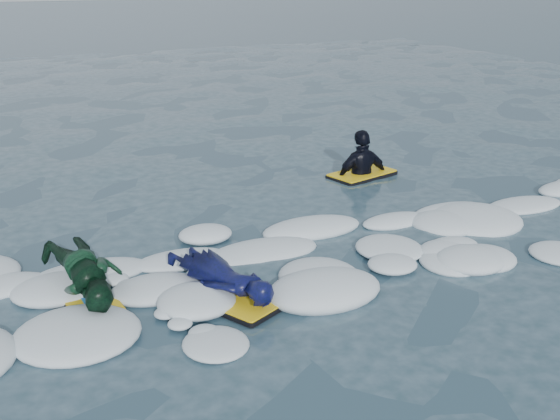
{
  "coord_description": "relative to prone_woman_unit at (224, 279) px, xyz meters",
  "views": [
    {
      "loc": [
        -2.87,
        -5.6,
        3.21
      ],
      "look_at": [
        0.37,
        1.6,
        0.4
      ],
      "focal_mm": 45.0,
      "sensor_mm": 36.0,
      "label": 1
    }
  ],
  "objects": [
    {
      "name": "ground",
      "position": [
        0.75,
        -0.49,
        -0.19
      ],
      "size": [
        120.0,
        120.0,
        0.0
      ],
      "primitive_type": "plane",
      "color": "#1C3443",
      "rests_on": "ground"
    },
    {
      "name": "foam_band",
      "position": [
        0.75,
        0.54,
        -0.19
      ],
      "size": [
        12.0,
        3.1,
        0.3
      ],
      "primitive_type": null,
      "color": "white",
      "rests_on": "ground"
    },
    {
      "name": "prone_woman_unit",
      "position": [
        0.0,
        0.0,
        0.0
      ],
      "size": [
        0.95,
        1.57,
        0.37
      ],
      "rotation": [
        0.0,
        0.0,
        2.05
      ],
      "color": "black",
      "rests_on": "ground"
    },
    {
      "name": "prone_child_unit",
      "position": [
        -1.27,
        0.42,
        0.08
      ],
      "size": [
        0.75,
        1.4,
        0.54
      ],
      "rotation": [
        0.0,
        0.0,
        1.67
      ],
      "color": "black",
      "rests_on": "ground"
    },
    {
      "name": "waiting_rider_unit",
      "position": [
        3.39,
        3.03,
        -0.23
      ],
      "size": [
        1.19,
        0.86,
        1.61
      ],
      "rotation": [
        0.0,
        0.0,
        0.28
      ],
      "color": "black",
      "rests_on": "ground"
    }
  ]
}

